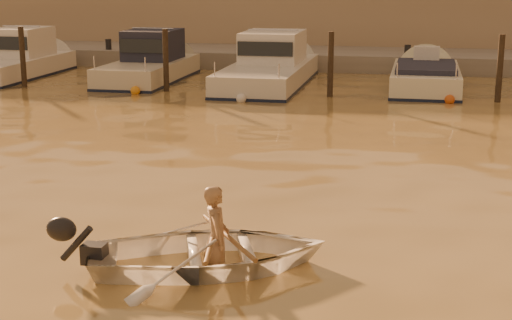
% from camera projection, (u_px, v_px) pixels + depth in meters
% --- Properties ---
extents(ground_plane, '(160.00, 160.00, 0.00)m').
position_uv_depth(ground_plane, '(231.00, 247.00, 11.12)').
color(ground_plane, olive).
rests_on(ground_plane, ground).
extents(dinghy, '(3.73, 3.20, 0.65)m').
position_uv_depth(dinghy, '(209.00, 253.00, 10.31)').
color(dinghy, white).
rests_on(dinghy, ground_plane).
extents(person, '(0.50, 0.60, 1.42)m').
position_uv_depth(person, '(217.00, 238.00, 10.28)').
color(person, '#916B48').
rests_on(person, dinghy).
extents(outboard_motor, '(0.98, 0.69, 0.70)m').
position_uv_depth(outboard_motor, '(93.00, 253.00, 10.08)').
color(outboard_motor, black).
rests_on(outboard_motor, dinghy).
extents(oar_port, '(1.18, 1.81, 0.13)m').
position_uv_depth(oar_port, '(228.00, 236.00, 10.30)').
color(oar_port, brown).
rests_on(oar_port, dinghy).
extents(oar_starboard, '(0.44, 2.08, 0.13)m').
position_uv_depth(oar_starboard, '(213.00, 237.00, 10.27)').
color(oar_starboard, olive).
rests_on(oar_starboard, dinghy).
extents(moored_boat_0, '(2.06, 6.63, 1.75)m').
position_uv_depth(moored_boat_0, '(16.00, 60.00, 28.58)').
color(moored_boat_0, silver).
rests_on(moored_boat_0, ground_plane).
extents(moored_boat_1, '(2.15, 6.44, 1.75)m').
position_uv_depth(moored_boat_1, '(148.00, 63.00, 27.56)').
color(moored_boat_1, beige).
rests_on(moored_boat_1, ground_plane).
extents(moored_boat_2, '(2.45, 8.14, 1.75)m').
position_uv_depth(moored_boat_2, '(269.00, 66.00, 26.70)').
color(moored_boat_2, silver).
rests_on(moored_boat_2, ground_plane).
extents(moored_boat_3, '(2.14, 6.14, 0.95)m').
position_uv_depth(moored_boat_3, '(425.00, 82.00, 25.74)').
color(moored_boat_3, beige).
rests_on(moored_boat_3, ground_plane).
extents(piling_0, '(0.18, 0.18, 2.20)m').
position_uv_depth(piling_0, '(23.00, 60.00, 26.13)').
color(piling_0, '#2D2319').
rests_on(piling_0, ground_plane).
extents(piling_1, '(0.18, 0.18, 2.20)m').
position_uv_depth(piling_1, '(166.00, 63.00, 25.13)').
color(piling_1, '#2D2319').
rests_on(piling_1, ground_plane).
extents(piling_2, '(0.18, 0.18, 2.20)m').
position_uv_depth(piling_2, '(330.00, 68.00, 24.07)').
color(piling_2, '#2D2319').
rests_on(piling_2, ground_plane).
extents(piling_3, '(0.18, 0.18, 2.20)m').
position_uv_depth(piling_3, '(500.00, 72.00, 23.07)').
color(piling_3, '#2D2319').
rests_on(piling_3, ground_plane).
extents(fender_b, '(0.30, 0.30, 0.30)m').
position_uv_depth(fender_b, '(135.00, 91.00, 24.78)').
color(fender_b, orange).
rests_on(fender_b, ground_plane).
extents(fender_c, '(0.30, 0.30, 0.30)m').
position_uv_depth(fender_c, '(241.00, 99.00, 23.27)').
color(fender_c, silver).
rests_on(fender_c, ground_plane).
extents(fender_d, '(0.30, 0.30, 0.30)m').
position_uv_depth(fender_d, '(450.00, 100.00, 23.07)').
color(fender_d, '#C85117').
rests_on(fender_d, ground_plane).
extents(quay, '(52.00, 4.00, 1.00)m').
position_uv_depth(quay, '(357.00, 63.00, 31.53)').
color(quay, gray).
rests_on(quay, ground_plane).
extents(waterfront_building, '(46.00, 7.00, 4.80)m').
position_uv_depth(waterfront_building, '(368.00, 1.00, 36.22)').
color(waterfront_building, '#9E8466').
rests_on(waterfront_building, quay).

